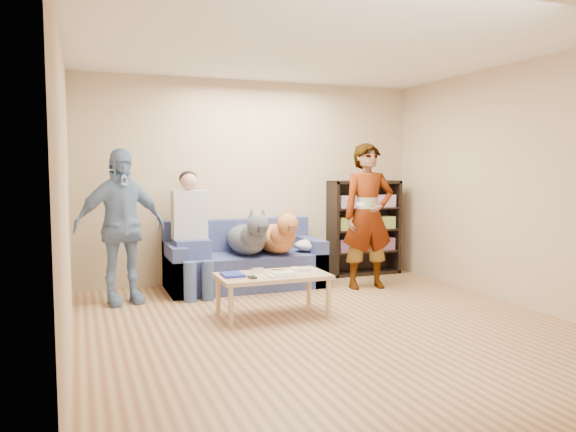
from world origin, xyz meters
name	(u,v)px	position (x,y,z in m)	size (l,w,h in m)	color
ground	(334,330)	(0.00, 0.00, 0.00)	(5.00, 5.00, 0.00)	brown
ceiling	(336,39)	(0.00, 0.00, 2.60)	(5.00, 5.00, 0.00)	white
wall_back	(253,181)	(0.00, 2.50, 1.30)	(4.50, 4.50, 0.00)	tan
wall_front	(560,206)	(0.00, -2.50, 1.30)	(4.50, 4.50, 0.00)	tan
wall_left	(65,192)	(-2.25, 0.00, 1.30)	(5.00, 5.00, 0.00)	tan
wall_right	(532,185)	(2.25, 0.00, 1.30)	(5.00, 5.00, 0.00)	tan
blanket	(311,245)	(0.59, 1.93, 0.50)	(0.44, 0.37, 0.15)	#BBBCC1
person_standing_right	(368,216)	(1.16, 1.50, 0.89)	(0.65, 0.42, 1.78)	gray
person_standing_left	(120,226)	(-1.74, 1.74, 0.84)	(0.99, 0.41, 1.69)	#7A9FC4
held_controller	(361,204)	(0.96, 1.30, 1.05)	(0.04, 0.12, 0.03)	white
notebook_blue	(233,275)	(-0.76, 0.73, 0.43)	(0.20, 0.26, 0.03)	navy
papers	(281,275)	(-0.31, 0.58, 0.43)	(0.26, 0.20, 0.01)	beige
magazine	(283,273)	(-0.28, 0.60, 0.44)	(0.22, 0.17, 0.01)	#B8B693
camera_silver	(258,270)	(-0.48, 0.80, 0.45)	(0.11, 0.06, 0.05)	silver
controller_a	(295,269)	(-0.08, 0.78, 0.43)	(0.04, 0.13, 0.03)	white
controller_b	(305,270)	(0.00, 0.70, 0.43)	(0.09, 0.06, 0.03)	silver
headphone_cup_a	(292,272)	(-0.16, 0.66, 0.43)	(0.07, 0.07, 0.02)	white
headphone_cup_b	(289,271)	(-0.16, 0.74, 0.43)	(0.07, 0.07, 0.02)	silver
pen_orange	(276,277)	(-0.38, 0.52, 0.42)	(0.01, 0.01, 0.14)	orange
pen_black	(278,270)	(-0.24, 0.86, 0.42)	(0.01, 0.01, 0.14)	black
wallet	(252,277)	(-0.61, 0.56, 0.43)	(0.07, 0.12, 0.01)	black
sofa	(244,264)	(-0.25, 2.10, 0.28)	(1.90, 0.85, 0.82)	#515B93
person_seated	(191,228)	(-0.93, 1.97, 0.77)	(0.40, 0.73, 1.47)	#3B4483
dog_gray	(248,237)	(-0.25, 1.91, 0.64)	(0.42, 1.25, 0.60)	#4F505A
dog_tan	(277,237)	(0.12, 1.88, 0.64)	(0.41, 1.16, 0.59)	#C2643B
coffee_table	(273,279)	(-0.36, 0.68, 0.37)	(1.10, 0.60, 0.42)	tan
bookshelf	(364,225)	(1.55, 2.33, 0.68)	(1.00, 0.34, 1.30)	black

